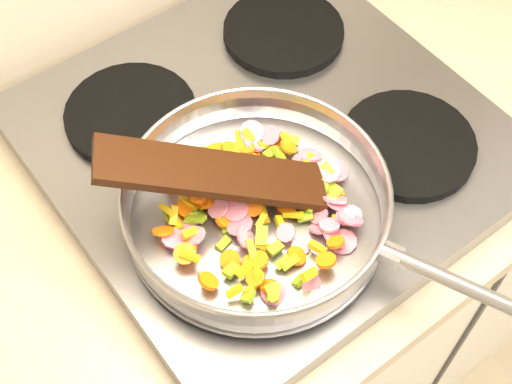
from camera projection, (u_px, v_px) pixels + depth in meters
base_cabinet at (500, 128)px, 1.67m from camera, size 3.00×0.65×0.86m
cooktop at (267, 141)px, 1.03m from camera, size 0.60×0.60×0.04m
grate_fl at (247, 250)px, 0.90m from camera, size 0.19×0.19×0.02m
grate_fr at (408, 144)px, 0.99m from camera, size 0.19×0.19×0.02m
grate_bl at (131, 114)px, 1.02m from camera, size 0.19×0.19×0.02m
grate_br at (283, 32)px, 1.12m from camera, size 0.19×0.19×0.02m
saute_pan at (257, 203)px, 0.89m from camera, size 0.38×0.52×0.06m
vegetable_heap at (258, 202)px, 0.91m from camera, size 0.27×0.26×0.05m
wooden_spatula at (214, 174)px, 0.86m from camera, size 0.27×0.20×0.11m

